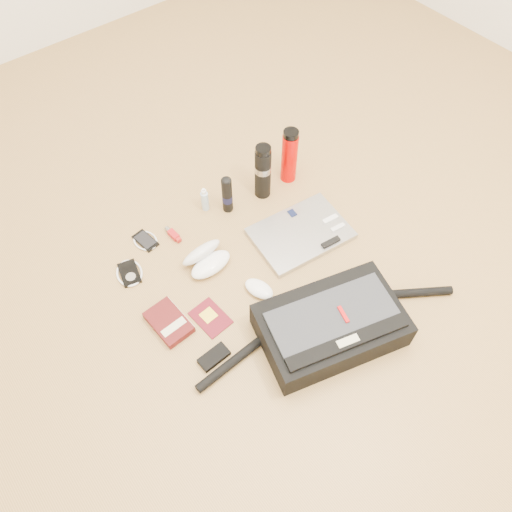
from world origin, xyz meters
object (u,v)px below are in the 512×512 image
(thermos_black, at_px, (263,171))
(thermos_red, at_px, (289,156))
(book, at_px, (169,322))
(messenger_bag, at_px, (330,325))
(laptop, at_px, (301,233))

(thermos_black, distance_m, thermos_red, 0.15)
(book, bearing_deg, thermos_black, 20.66)
(book, height_order, thermos_red, thermos_red)
(messenger_bag, bearing_deg, thermos_red, 76.18)
(laptop, relative_size, thermos_red, 1.56)
(thermos_red, bearing_deg, thermos_black, -179.17)
(book, bearing_deg, messenger_bag, -44.81)
(book, xyz_separation_m, thermos_red, (0.80, 0.28, 0.11))
(book, bearing_deg, thermos_red, 16.95)
(messenger_bag, distance_m, thermos_red, 0.77)
(thermos_black, bearing_deg, thermos_red, 0.83)
(laptop, xyz_separation_m, thermos_black, (0.02, 0.28, 0.12))
(laptop, distance_m, thermos_black, 0.30)
(laptop, xyz_separation_m, thermos_red, (0.17, 0.28, 0.12))
(messenger_bag, xyz_separation_m, thermos_black, (0.24, 0.66, 0.07))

